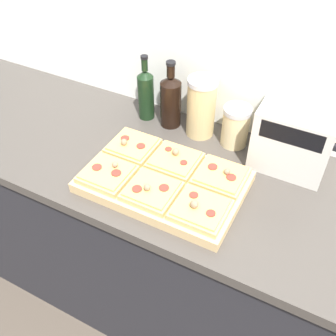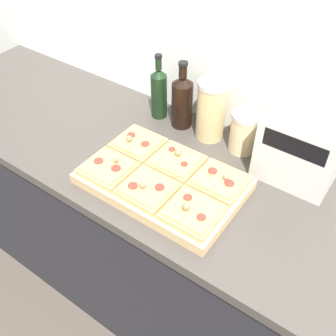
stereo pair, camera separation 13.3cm
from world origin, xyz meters
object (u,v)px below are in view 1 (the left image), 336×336
at_px(cutting_board, 164,182).
at_px(grain_jar_tall, 201,107).
at_px(wine_bottle, 171,100).
at_px(grain_jar_short, 236,126).
at_px(toaster_oven, 294,138).
at_px(olive_oil_bottle, 146,93).

relative_size(cutting_board, grain_jar_tall, 2.23).
xyz_separation_m(wine_bottle, grain_jar_short, (0.27, 0.00, -0.03)).
height_order(cutting_board, toaster_oven, toaster_oven).
height_order(grain_jar_tall, grain_jar_short, grain_jar_tall).
bearing_deg(grain_jar_short, cutting_board, -111.20).
relative_size(cutting_board, wine_bottle, 1.93).
bearing_deg(wine_bottle, olive_oil_bottle, 180.00).
bearing_deg(cutting_board, toaster_oven, 41.67).
bearing_deg(toaster_oven, olive_oil_bottle, 177.78).
relative_size(wine_bottle, grain_jar_tall, 1.16).
relative_size(cutting_board, toaster_oven, 1.91).
relative_size(cutting_board, olive_oil_bottle, 1.95).
distance_m(olive_oil_bottle, wine_bottle, 0.11).
xyz_separation_m(cutting_board, toaster_oven, (0.34, 0.31, 0.10)).
relative_size(olive_oil_bottle, wine_bottle, 0.99).
xyz_separation_m(grain_jar_tall, grain_jar_short, (0.14, 0.00, -0.04)).
bearing_deg(wine_bottle, grain_jar_tall, 0.00).
bearing_deg(cutting_board, grain_jar_tall, 92.55).
distance_m(grain_jar_tall, grain_jar_short, 0.15).
distance_m(wine_bottle, toaster_oven, 0.49).
distance_m(cutting_board, toaster_oven, 0.47).
xyz_separation_m(cutting_board, grain_jar_tall, (-0.01, 0.33, 0.10)).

